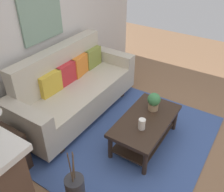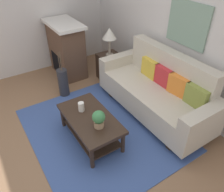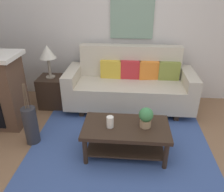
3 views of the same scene
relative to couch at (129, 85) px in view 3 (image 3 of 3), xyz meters
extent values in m
plane|color=#8C6647|center=(-0.10, -1.53, -0.43)|extent=(9.11, 9.11, 0.00)
cube|color=silver|center=(-0.10, 0.54, 0.92)|extent=(5.11, 0.10, 2.70)
cube|color=#3D5693|center=(-0.10, -1.03, -0.42)|extent=(2.47, 2.14, 0.01)
cube|color=beige|center=(0.00, -0.06, -0.11)|extent=(1.79, 0.84, 0.40)
cube|color=beige|center=(0.00, 0.26, 0.37)|extent=(1.79, 0.20, 0.56)
cube|color=beige|center=(-0.99, -0.06, -0.01)|extent=(0.20, 0.84, 0.60)
cube|color=beige|center=(0.99, -0.06, -0.01)|extent=(0.20, 0.84, 0.60)
cube|color=#332319|center=(-0.79, -0.06, -0.37)|extent=(0.08, 0.74, 0.12)
cube|color=#332319|center=(0.79, -0.06, -0.37)|extent=(0.08, 0.74, 0.12)
cube|color=gold|center=(-0.34, 0.13, 0.25)|extent=(0.37, 0.14, 0.32)
cube|color=red|center=(0.00, 0.13, 0.25)|extent=(0.36, 0.12, 0.32)
cube|color=orange|center=(0.34, 0.13, 0.25)|extent=(0.37, 0.17, 0.32)
cube|color=olive|center=(0.68, 0.13, 0.25)|extent=(0.36, 0.12, 0.32)
cube|color=#332319|center=(-0.02, -1.26, -0.03)|extent=(1.10, 0.60, 0.05)
cube|color=#332319|center=(-0.02, -1.26, -0.31)|extent=(0.98, 0.50, 0.02)
cylinder|color=#332319|center=(-0.51, -1.51, -0.24)|extent=(0.06, 0.06, 0.38)
cylinder|color=#332319|center=(0.47, -1.51, -0.24)|extent=(0.06, 0.06, 0.38)
cylinder|color=#332319|center=(-0.51, -1.01, -0.24)|extent=(0.06, 0.06, 0.38)
cylinder|color=#332319|center=(0.47, -1.01, -0.24)|extent=(0.06, 0.06, 0.38)
cylinder|color=white|center=(-0.22, -1.30, 0.07)|extent=(0.09, 0.09, 0.15)
cylinder|color=tan|center=(0.22, -1.25, 0.05)|extent=(0.14, 0.14, 0.10)
sphere|color=#3D7F49|center=(0.22, -1.25, 0.17)|extent=(0.18, 0.18, 0.18)
cube|color=#332319|center=(-1.39, -0.05, -0.15)|extent=(0.44, 0.44, 0.56)
cylinder|color=gray|center=(-1.39, -0.05, 0.14)|extent=(0.16, 0.16, 0.02)
cylinder|color=gray|center=(-1.39, -0.05, 0.30)|extent=(0.05, 0.05, 0.35)
cone|color=beige|center=(-1.39, -0.05, 0.59)|extent=(0.28, 0.28, 0.22)
cylinder|color=#2D2D33|center=(-1.34, -1.14, -0.15)|extent=(0.19, 0.19, 0.55)
cylinder|color=brown|center=(-1.32, -1.14, 0.30)|extent=(0.01, 0.02, 0.36)
cylinder|color=brown|center=(-1.35, -1.13, 0.30)|extent=(0.01, 0.03, 0.36)
cylinder|color=brown|center=(-1.35, -1.16, 0.30)|extent=(0.04, 0.03, 0.36)
cube|color=gray|center=(0.00, 0.47, 1.05)|extent=(0.75, 0.03, 0.66)
camera|label=1|loc=(-2.40, -2.26, 2.12)|focal=39.75mm
camera|label=2|loc=(2.21, -2.32, 2.14)|focal=35.74mm
camera|label=3|loc=(0.00, -3.63, 1.62)|focal=35.98mm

